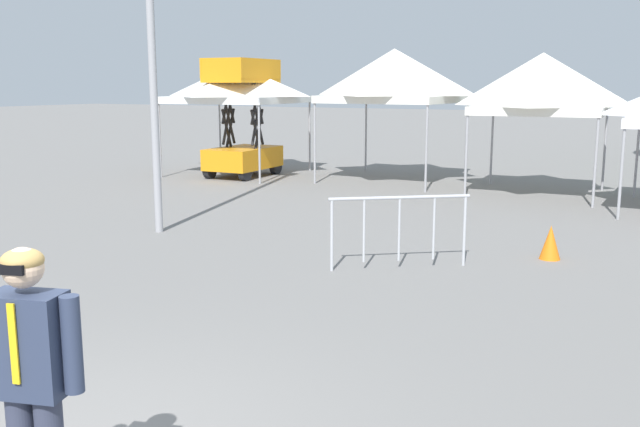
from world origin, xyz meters
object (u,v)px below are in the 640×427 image
at_px(canopy_tent_far_left, 542,84).
at_px(crowd_barrier_mid_lot, 399,218).
at_px(canopy_tent_far_right, 237,84).
at_px(scissor_lift, 243,140).
at_px(traffic_cone_lot_center, 550,242).
at_px(canopy_tent_behind_left, 394,76).
at_px(person_foreground, 31,375).

relative_size(canopy_tent_far_left, crowd_barrier_mid_lot, 1.99).
xyz_separation_m(canopy_tent_far_right, canopy_tent_far_left, (8.76, -0.01, -0.01)).
xyz_separation_m(scissor_lift, traffic_cone_lot_center, (9.78, -6.16, -0.80)).
bearing_deg(scissor_lift, canopy_tent_far_left, 2.80).
relative_size(scissor_lift, crowd_barrier_mid_lot, 1.97).
bearing_deg(canopy_tent_behind_left, canopy_tent_far_left, -10.45).
bearing_deg(canopy_tent_behind_left, traffic_cone_lot_center, -52.77).
relative_size(canopy_tent_behind_left, crowd_barrier_mid_lot, 2.11).
relative_size(canopy_tent_far_right, canopy_tent_far_left, 1.07).
height_order(person_foreground, crowd_barrier_mid_lot, person_foreground).
xyz_separation_m(canopy_tent_behind_left, canopy_tent_far_left, (4.08, -0.75, -0.21)).
relative_size(canopy_tent_behind_left, person_foreground, 2.03).
relative_size(canopy_tent_far_right, crowd_barrier_mid_lot, 2.13).
xyz_separation_m(person_foreground, crowd_barrier_mid_lot, (-0.45, 6.87, -0.28)).
height_order(canopy_tent_far_right, person_foreground, canopy_tent_far_right).
xyz_separation_m(canopy_tent_far_right, person_foreground, (8.83, -15.04, -1.65)).
bearing_deg(crowd_barrier_mid_lot, canopy_tent_far_left, 87.27).
bearing_deg(canopy_tent_far_left, scissor_lift, -177.20).
distance_m(canopy_tent_far_right, scissor_lift, 1.73).
xyz_separation_m(canopy_tent_behind_left, traffic_cone_lot_center, (5.56, -7.32, -2.62)).
bearing_deg(traffic_cone_lot_center, crowd_barrier_mid_lot, -139.53).
distance_m(scissor_lift, person_foreground, 16.85).
xyz_separation_m(canopy_tent_far_right, crowd_barrier_mid_lot, (8.38, -8.17, -1.93)).
height_order(canopy_tent_behind_left, person_foreground, canopy_tent_behind_left).
xyz_separation_m(canopy_tent_far_right, canopy_tent_behind_left, (4.68, 0.75, 0.21)).
distance_m(person_foreground, crowd_barrier_mid_lot, 6.90).
height_order(canopy_tent_behind_left, canopy_tent_far_left, canopy_tent_behind_left).
height_order(scissor_lift, traffic_cone_lot_center, scissor_lift).
bearing_deg(scissor_lift, canopy_tent_behind_left, 15.37).
relative_size(scissor_lift, person_foreground, 1.89).
distance_m(person_foreground, traffic_cone_lot_center, 8.62).
distance_m(canopy_tent_far_left, traffic_cone_lot_center, 7.15).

